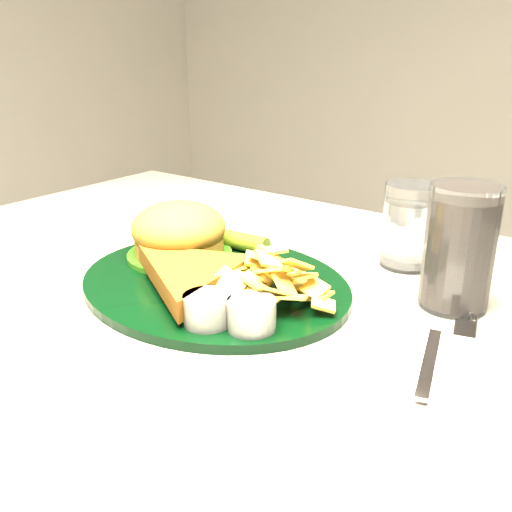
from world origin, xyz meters
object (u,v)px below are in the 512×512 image
Objects in this scene: water_glass at (409,226)px; cola_glass at (459,248)px; dinner_plate at (213,258)px; fork_napkin at (433,358)px.

cola_glass is at bearing -42.79° from water_glass.
cola_glass is at bearing 32.23° from dinner_plate.
dinner_plate is at bearing -126.36° from water_glass.
water_glass reaches higher than dinner_plate.
dinner_plate is at bearing 163.14° from fork_napkin.
fork_napkin is at bearing 3.87° from dinner_plate.
cola_glass is (0.09, -0.09, 0.01)m from water_glass.
dinner_plate reaches higher than fork_napkin.
dinner_plate is 2.12× the size of fork_napkin.
cola_glass is 0.85× the size of fork_napkin.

